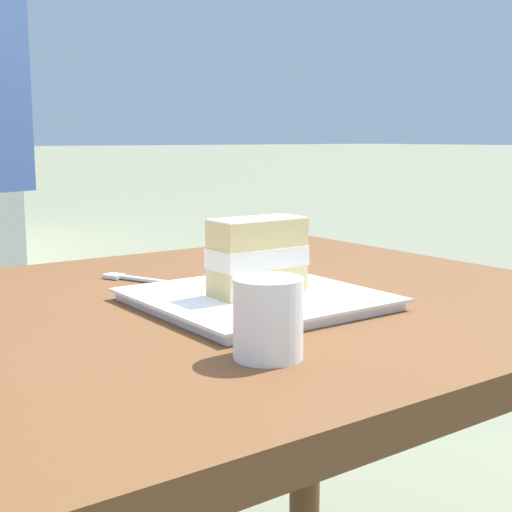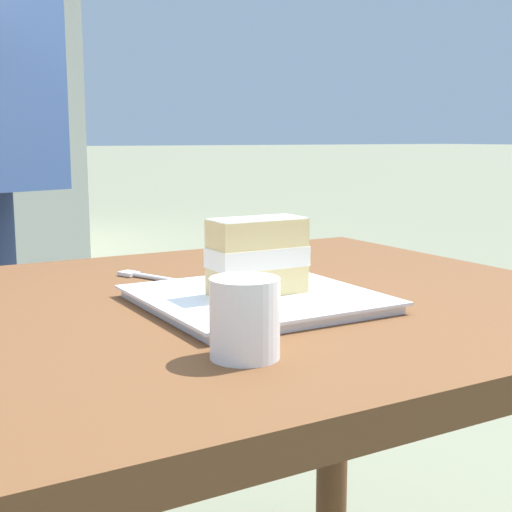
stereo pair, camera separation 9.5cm
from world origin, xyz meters
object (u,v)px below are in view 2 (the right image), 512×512
(patio_table, at_px, (105,384))
(cake_slice, at_px, (257,256))
(coffee_cup, at_px, (245,317))
(dessert_fork, at_px, (154,278))
(dessert_plate, at_px, (256,299))

(patio_table, xyz_separation_m, cake_slice, (0.20, -0.06, 0.16))
(cake_slice, height_order, coffee_cup, cake_slice)
(coffee_cup, bearing_deg, patio_table, 104.96)
(dessert_fork, height_order, coffee_cup, coffee_cup)
(patio_table, bearing_deg, coffee_cup, -75.04)
(dessert_plate, distance_m, coffee_cup, 0.24)
(patio_table, distance_m, cake_slice, 0.26)
(dessert_plate, relative_size, coffee_cup, 3.52)
(patio_table, height_order, dessert_plate, dessert_plate)
(patio_table, relative_size, cake_slice, 10.87)
(coffee_cup, bearing_deg, dessert_plate, 57.13)
(patio_table, height_order, dessert_fork, dessert_fork)
(cake_slice, xyz_separation_m, dessert_fork, (-0.05, 0.23, -0.06))
(dessert_plate, height_order, cake_slice, cake_slice)
(dessert_plate, distance_m, dessert_fork, 0.23)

